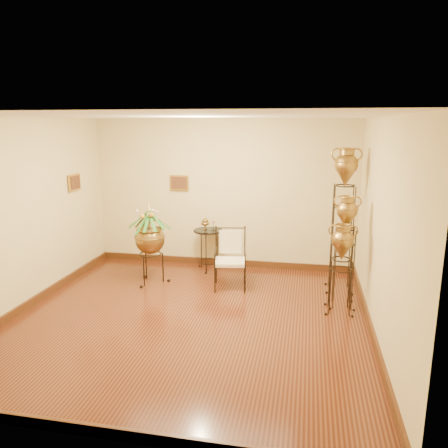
% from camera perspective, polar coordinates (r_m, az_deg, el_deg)
% --- Properties ---
extents(ground, '(5.00, 5.00, 0.00)m').
position_cam_1_polar(ground, '(6.37, -4.55, -12.21)').
color(ground, '#5E2C16').
rests_on(ground, ground).
extents(room_shell, '(5.02, 5.02, 2.81)m').
position_cam_1_polar(room_shell, '(5.85, -4.89, 3.37)').
color(room_shell, beige).
rests_on(room_shell, ground).
extents(amphora_tall, '(0.47, 0.47, 2.37)m').
position_cam_1_polar(amphora_tall, '(7.26, 15.26, 0.62)').
color(amphora_tall, black).
rests_on(amphora_tall, ground).
extents(amphora_mid, '(0.50, 0.50, 1.72)m').
position_cam_1_polar(amphora_mid, '(6.71, 15.46, -3.42)').
color(amphora_mid, black).
rests_on(amphora_mid, ground).
extents(amphora_short, '(0.42, 0.42, 1.34)m').
position_cam_1_polar(amphora_short, '(6.57, 15.02, -5.57)').
color(amphora_short, black).
rests_on(amphora_short, ground).
extents(planter_urn, '(0.96, 0.96, 1.50)m').
position_cam_1_polar(planter_urn, '(7.56, -9.67, -1.54)').
color(planter_urn, black).
rests_on(planter_urn, ground).
extents(armchair, '(0.64, 0.61, 1.01)m').
position_cam_1_polar(armchair, '(7.27, 0.81, -4.64)').
color(armchair, black).
rests_on(armchair, ground).
extents(side_table, '(0.58, 0.58, 0.98)m').
position_cam_1_polar(side_table, '(8.23, -2.07, -3.28)').
color(side_table, black).
rests_on(side_table, ground).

